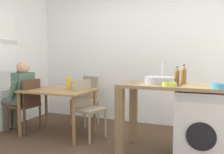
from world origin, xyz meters
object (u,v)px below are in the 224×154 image
(mixing_bowl, at_px, (169,84))
(vase, at_px, (69,83))
(dining_table, at_px, (58,96))
(bottle_squat_brown, at_px, (184,75))
(chair_person_seat, at_px, (27,102))
(bottle_tall_green, at_px, (177,76))
(seated_person, at_px, (20,92))
(washing_machine, at_px, (202,125))
(colander, at_px, (221,86))
(chair_spare_by_wall, at_px, (87,97))
(chair_opposite, at_px, (86,105))

(mixing_bowl, bearing_deg, vase, 165.66)
(dining_table, xyz_separation_m, bottle_squat_brown, (1.96, -0.01, 0.39))
(chair_person_seat, height_order, bottle_tall_green, bottle_tall_green)
(seated_person, xyz_separation_m, washing_machine, (2.90, -0.03, -0.24))
(colander, bearing_deg, washing_machine, 130.74)
(chair_spare_by_wall, xyz_separation_m, bottle_squat_brown, (1.84, -0.79, 0.52))
(washing_machine, height_order, bottle_tall_green, bottle_tall_green)
(chair_person_seat, xyz_separation_m, bottle_squat_brown, (2.50, 0.09, 0.52))
(dining_table, relative_size, chair_person_seat, 1.22)
(chair_person_seat, relative_size, vase, 4.65)
(chair_opposite, xyz_separation_m, colander, (1.90, -0.42, 0.44))
(bottle_squat_brown, bearing_deg, chair_opposite, 176.66)
(bottle_tall_green, bearing_deg, dining_table, -178.92)
(bottle_tall_green, relative_size, bottle_squat_brown, 0.89)
(chair_spare_by_wall, relative_size, colander, 4.50)
(chair_spare_by_wall, relative_size, washing_machine, 1.05)
(dining_table, bearing_deg, bottle_squat_brown, -0.42)
(chair_spare_by_wall, height_order, bottle_squat_brown, bottle_squat_brown)
(dining_table, relative_size, mixing_bowl, 6.43)
(dining_table, relative_size, seated_person, 0.92)
(dining_table, xyz_separation_m, washing_machine, (2.19, -0.13, -0.21))
(chair_spare_by_wall, bearing_deg, washing_machine, 170.83)
(seated_person, bearing_deg, dining_table, -79.48)
(chair_opposite, distance_m, colander, 2.00)
(chair_opposite, relative_size, washing_machine, 1.05)
(dining_table, bearing_deg, washing_machine, -3.39)
(chair_person_seat, bearing_deg, washing_machine, -87.75)
(bottle_tall_green, bearing_deg, colander, -36.71)
(colander, bearing_deg, bottle_squat_brown, 141.82)
(dining_table, bearing_deg, seated_person, -172.28)
(colander, bearing_deg, dining_table, 171.69)
(seated_person, distance_m, bottle_squat_brown, 2.69)
(dining_table, xyz_separation_m, chair_opposite, (0.48, 0.07, -0.14))
(chair_spare_by_wall, bearing_deg, chair_opposite, 131.56)
(washing_machine, xyz_separation_m, vase, (-2.04, 0.23, 0.41))
(bottle_tall_green, relative_size, vase, 1.14)
(seated_person, xyz_separation_m, bottle_squat_brown, (2.66, 0.08, 0.36))
(chair_spare_by_wall, relative_size, bottle_tall_green, 4.06)
(seated_person, xyz_separation_m, mixing_bowl, (2.53, -0.23, 0.28))
(chair_person_seat, distance_m, seated_person, 0.23)
(chair_person_seat, relative_size, mixing_bowl, 5.26)
(chair_spare_by_wall, xyz_separation_m, vase, (0.03, -0.67, 0.33))
(vase, bearing_deg, bottle_squat_brown, -3.63)
(seated_person, relative_size, washing_machine, 1.40)
(chair_spare_by_wall, height_order, mixing_bowl, mixing_bowl)
(washing_machine, relative_size, vase, 4.44)
(chair_spare_by_wall, height_order, washing_machine, chair_spare_by_wall)
(colander, bearing_deg, mixing_bowl, 177.95)
(seated_person, relative_size, bottle_tall_green, 5.42)
(seated_person, height_order, mixing_bowl, seated_person)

